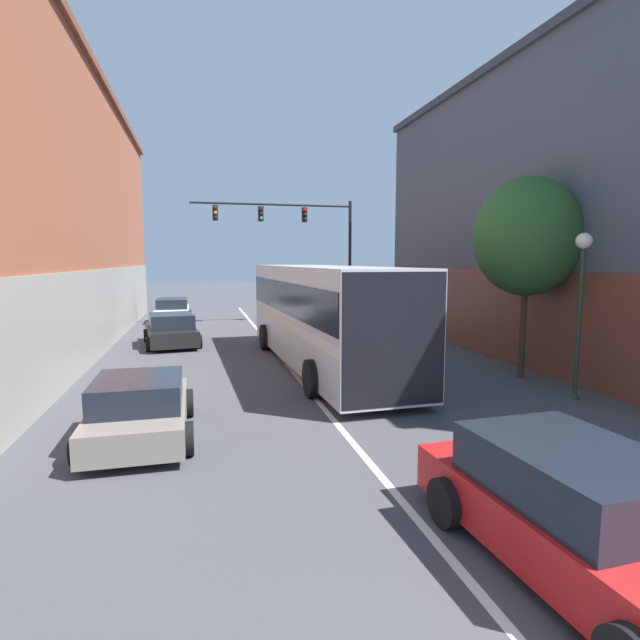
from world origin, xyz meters
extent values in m
cube|color=silver|center=(0.00, 15.37, 0.00)|extent=(0.14, 42.73, 0.01)
cube|color=#9E998E|center=(-6.55, 20.95, 1.60)|extent=(0.24, 28.69, 3.20)
cube|color=#4C515B|center=(11.53, 14.48, 5.27)|extent=(8.06, 20.19, 10.55)
cube|color=brown|center=(7.55, 14.48, 1.60)|extent=(0.24, 19.79, 3.20)
cube|color=#393D44|center=(11.53, 14.48, 10.40)|extent=(8.38, 20.39, 0.30)
cube|color=#B7B7BC|center=(1.07, 15.06, 1.79)|extent=(2.99, 11.90, 3.12)
cube|color=black|center=(1.07, 15.06, 2.35)|extent=(3.03, 11.67, 1.00)
cube|color=beige|center=(1.07, 15.06, 1.54)|extent=(3.03, 11.78, 0.31)
cube|color=black|center=(1.32, 9.19, 1.79)|extent=(2.46, 0.16, 3.00)
cylinder|color=black|center=(-0.36, 18.67, 0.50)|extent=(0.34, 1.01, 1.00)
cylinder|color=black|center=(2.20, 18.77, 0.50)|extent=(0.34, 1.01, 1.00)
cylinder|color=black|center=(-0.06, 11.35, 0.50)|extent=(0.34, 1.01, 1.00)
cylinder|color=black|center=(2.51, 11.46, 0.50)|extent=(0.34, 1.01, 1.00)
cube|color=red|center=(1.30, 3.40, 0.50)|extent=(2.05, 4.66, 0.63)
cube|color=black|center=(1.29, 3.67, 1.12)|extent=(1.79, 2.46, 0.61)
cylinder|color=black|center=(0.29, 4.76, 0.33)|extent=(0.26, 0.67, 0.66)
cylinder|color=black|center=(2.16, 4.86, 0.33)|extent=(0.26, 0.67, 0.66)
cube|color=slate|center=(-4.04, 9.28, 0.45)|extent=(1.82, 3.86, 0.55)
cube|color=black|center=(-4.04, 9.09, 0.99)|extent=(1.65, 2.02, 0.54)
cylinder|color=black|center=(-4.97, 10.45, 0.31)|extent=(0.23, 0.63, 0.62)
cylinder|color=black|center=(-3.14, 10.48, 0.31)|extent=(0.23, 0.63, 0.62)
cylinder|color=black|center=(-4.94, 8.08, 0.31)|extent=(0.23, 0.63, 0.62)
cylinder|color=black|center=(-3.11, 8.10, 0.31)|extent=(0.23, 0.63, 0.62)
cube|color=silver|center=(-4.40, 28.79, 0.50)|extent=(1.90, 4.62, 0.69)
cube|color=black|center=(-4.40, 28.57, 1.12)|extent=(1.72, 2.42, 0.54)
cylinder|color=black|center=(-5.37, 30.20, 0.29)|extent=(0.23, 0.58, 0.57)
cylinder|color=black|center=(-3.49, 30.23, 0.29)|extent=(0.23, 0.58, 0.57)
cylinder|color=black|center=(-5.32, 27.36, 0.29)|extent=(0.23, 0.58, 0.57)
cylinder|color=black|center=(-3.43, 27.39, 0.29)|extent=(0.23, 0.58, 0.57)
cube|color=black|center=(-4.04, 20.63, 0.46)|extent=(2.37, 4.25, 0.61)
cube|color=black|center=(-4.01, 20.43, 1.05)|extent=(1.97, 2.31, 0.58)
cylinder|color=black|center=(-5.16, 21.75, 0.29)|extent=(0.29, 0.59, 0.57)
cylinder|color=black|center=(-3.25, 22.00, 0.29)|extent=(0.29, 0.59, 0.57)
cylinder|color=black|center=(-4.83, 19.27, 0.29)|extent=(0.29, 0.59, 0.57)
cylinder|color=black|center=(-2.92, 19.52, 0.29)|extent=(0.29, 0.59, 0.57)
cylinder|color=black|center=(5.62, 26.73, 3.45)|extent=(0.18, 0.18, 6.89)
cylinder|color=black|center=(1.18, 26.73, 6.59)|extent=(8.87, 0.12, 0.12)
cube|color=black|center=(2.96, 26.73, 6.07)|extent=(0.28, 0.24, 0.80)
sphere|color=red|center=(2.96, 26.58, 6.32)|extent=(0.18, 0.18, 0.18)
sphere|color=black|center=(2.96, 26.58, 6.07)|extent=(0.18, 0.18, 0.18)
sphere|color=black|center=(2.96, 26.58, 5.82)|extent=(0.18, 0.18, 0.18)
cube|color=black|center=(0.52, 26.73, 6.07)|extent=(0.28, 0.24, 0.80)
sphere|color=black|center=(0.52, 26.58, 6.32)|extent=(0.18, 0.18, 0.18)
sphere|color=black|center=(0.52, 26.58, 6.07)|extent=(0.18, 0.18, 0.18)
sphere|color=green|center=(0.52, 26.58, 5.82)|extent=(0.18, 0.18, 0.18)
cube|color=black|center=(-1.92, 26.73, 6.07)|extent=(0.28, 0.24, 0.80)
sphere|color=black|center=(-1.92, 26.58, 6.32)|extent=(0.18, 0.18, 0.18)
sphere|color=orange|center=(-1.92, 26.58, 6.07)|extent=(0.18, 0.18, 0.18)
sphere|color=black|center=(-1.92, 26.58, 5.82)|extent=(0.18, 0.18, 0.18)
cone|color=#233323|center=(6.46, 9.63, 0.10)|extent=(0.26, 0.26, 0.20)
cylinder|color=#233323|center=(6.46, 9.63, 1.94)|extent=(0.10, 0.10, 3.88)
sphere|color=#EFE5CC|center=(6.46, 9.63, 4.02)|extent=(0.40, 0.40, 0.40)
cylinder|color=#3D2D1E|center=(6.57, 12.01, 1.44)|extent=(0.19, 0.19, 2.89)
ellipsoid|color=#2D5B28|center=(6.57, 12.01, 4.23)|extent=(3.16, 2.84, 3.47)
camera|label=1|loc=(-2.81, -0.96, 3.52)|focal=28.00mm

